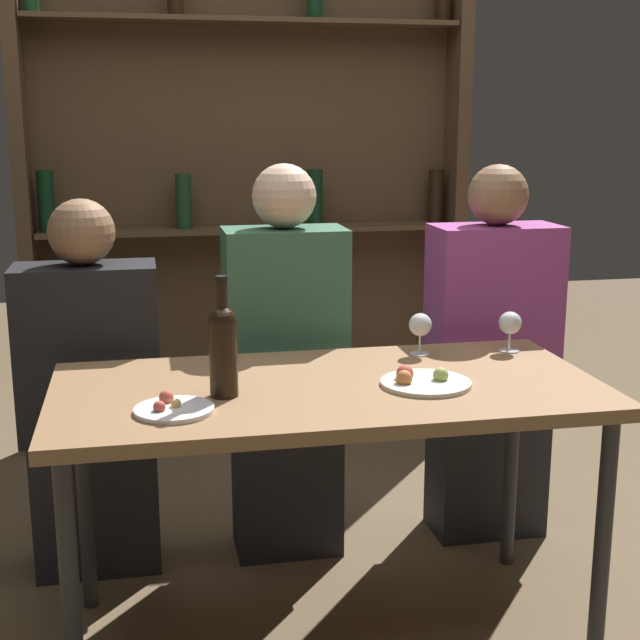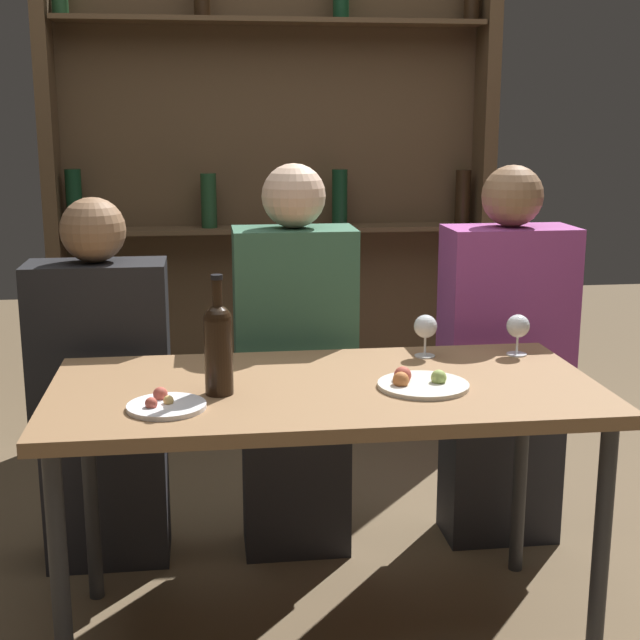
% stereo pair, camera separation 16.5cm
% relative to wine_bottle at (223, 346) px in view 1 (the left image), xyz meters
% --- Properties ---
extents(ground_plane, '(10.00, 10.00, 0.00)m').
position_rel_wine_bottle_xyz_m(ground_plane, '(0.28, 0.05, -0.87)').
color(ground_plane, brown).
extents(dining_table, '(1.44, 0.70, 0.74)m').
position_rel_wine_bottle_xyz_m(dining_table, '(0.28, 0.05, -0.20)').
color(dining_table, olive).
rests_on(dining_table, ground_plane).
extents(wine_rack_wall, '(1.93, 0.21, 2.08)m').
position_rel_wine_bottle_xyz_m(wine_rack_wall, '(0.28, 1.74, 0.18)').
color(wine_rack_wall, '#4C3823').
rests_on(wine_rack_wall, ground_plane).
extents(wine_bottle, '(0.07, 0.07, 0.31)m').
position_rel_wine_bottle_xyz_m(wine_bottle, '(0.00, 0.00, 0.00)').
color(wine_bottle, black).
rests_on(wine_bottle, dining_table).
extents(wine_glass_0, '(0.07, 0.07, 0.13)m').
position_rel_wine_bottle_xyz_m(wine_glass_0, '(0.61, 0.29, -0.04)').
color(wine_glass_0, silver).
rests_on(wine_glass_0, dining_table).
extents(wine_glass_1, '(0.07, 0.07, 0.12)m').
position_rel_wine_bottle_xyz_m(wine_glass_1, '(0.88, 0.27, -0.05)').
color(wine_glass_1, silver).
rests_on(wine_glass_1, dining_table).
extents(food_plate_0, '(0.24, 0.24, 0.05)m').
position_rel_wine_bottle_xyz_m(food_plate_0, '(0.52, -0.01, -0.12)').
color(food_plate_0, silver).
rests_on(food_plate_0, dining_table).
extents(food_plate_1, '(0.19, 0.19, 0.04)m').
position_rel_wine_bottle_xyz_m(food_plate_1, '(-0.13, -0.10, -0.12)').
color(food_plate_1, white).
rests_on(food_plate_1, dining_table).
extents(seated_person_left, '(0.43, 0.22, 1.19)m').
position_rel_wine_bottle_xyz_m(seated_person_left, '(-0.36, 0.59, -0.31)').
color(seated_person_left, '#26262B').
rests_on(seated_person_left, ground_plane).
extents(seated_person_center, '(0.39, 0.22, 1.29)m').
position_rel_wine_bottle_xyz_m(seated_person_center, '(0.25, 0.59, -0.26)').
color(seated_person_center, '#26262B').
rests_on(seated_person_center, ground_plane).
extents(seated_person_right, '(0.42, 0.22, 1.28)m').
position_rel_wine_bottle_xyz_m(seated_person_right, '(0.96, 0.59, -0.27)').
color(seated_person_right, '#26262B').
rests_on(seated_person_right, ground_plane).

